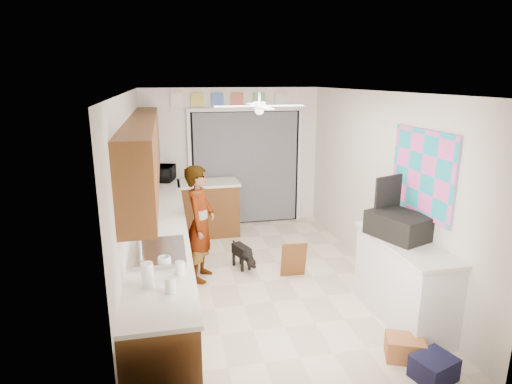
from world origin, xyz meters
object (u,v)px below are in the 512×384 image
cardboard_box (405,348)px  navy_crate (434,368)px  man (200,224)px  dog (241,255)px  microwave (164,173)px  cup (164,261)px  paper_towel_roll (147,275)px  suitcase (399,225)px

cardboard_box → navy_crate: 0.33m
man → dog: bearing=-50.2°
microwave → dog: 2.22m
cup → man: (0.47, 1.59, -0.20)m
paper_towel_roll → man: size_ratio=0.14×
navy_crate → dog: bearing=115.6°
suitcase → man: bearing=126.6°
suitcase → cup: bearing=164.7°
navy_crate → microwave: bearing=117.6°
man → dog: 0.87m
dog → navy_crate: bearing=-84.5°
microwave → man: size_ratio=0.30×
microwave → dog: size_ratio=0.96×
microwave → suitcase: 4.18m
suitcase → dog: suitcase is taller
microwave → dog: (1.04, -1.75, -0.88)m
cup → navy_crate: cup is taller
man → cardboard_box: bearing=-120.8°
paper_towel_roll → suitcase: bearing=13.4°
man → microwave: bearing=32.5°
paper_towel_roll → navy_crate: (2.49, -0.49, -0.94)m
cup → man: bearing=73.7°
microwave → dog: bearing=-135.2°
microwave → navy_crate: microwave is taller
cup → man: size_ratio=0.08×
cup → navy_crate: size_ratio=0.34×
navy_crate → paper_towel_roll: bearing=168.8°
microwave → suitcase: bearing=-128.3°
man → dog: size_ratio=3.25×
man → cup: bearing=-176.5°
microwave → paper_towel_roll: 3.96m
navy_crate → man: man is taller
cup → microwave: bearing=89.7°
man → dog: (0.59, 0.22, -0.60)m
cardboard_box → navy_crate: size_ratio=1.00×
navy_crate → man: bearing=127.2°
microwave → suitcase: (2.55, -3.31, 0.01)m
microwave → man: (0.44, -1.97, -0.28)m
suitcase → navy_crate: suitcase is taller
paper_towel_roll → man: man is taller
suitcase → navy_crate: (-0.22, -1.14, -0.97)m
cup → navy_crate: 2.66m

